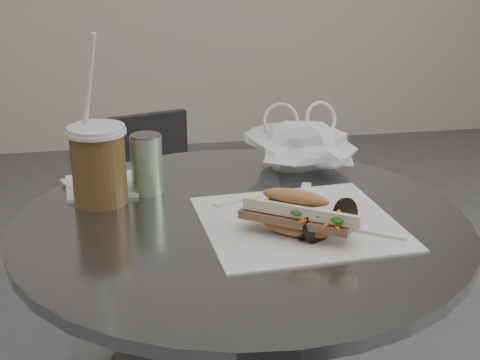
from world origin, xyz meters
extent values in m
cylinder|color=slate|center=(0.00, 0.20, 0.73)|extent=(0.76, 0.76, 0.02)
cylinder|color=#2C2C2F|center=(-0.10, 0.84, 0.22)|extent=(0.06, 0.06, 0.45)
cylinder|color=#2C2C2F|center=(-0.10, 0.84, 0.45)|extent=(0.38, 0.38, 0.02)
cube|color=#2C2C2F|center=(-0.15, 1.01, 0.58)|extent=(0.29, 0.11, 0.26)
cube|color=white|center=(0.09, 0.16, 0.74)|extent=(0.33, 0.31, 0.00)
ellipsoid|color=#CA884C|center=(0.07, 0.11, 0.75)|extent=(0.22, 0.19, 0.02)
cube|color=brown|center=(0.07, 0.11, 0.77)|extent=(0.18, 0.14, 0.01)
ellipsoid|color=#CA884C|center=(0.07, 0.12, 0.80)|extent=(0.22, 0.19, 0.04)
cylinder|color=brown|center=(-0.23, 0.32, 0.80)|extent=(0.09, 0.09, 0.13)
cylinder|color=silver|center=(-0.23, 0.32, 0.87)|extent=(0.10, 0.10, 0.01)
cylinder|color=white|center=(-0.24, 0.32, 0.92)|extent=(0.05, 0.06, 0.24)
cylinder|color=black|center=(0.10, 0.09, 0.77)|extent=(0.06, 0.04, 0.06)
cylinder|color=black|center=(0.15, 0.13, 0.77)|extent=(0.06, 0.04, 0.06)
cube|color=black|center=(0.13, 0.11, 0.76)|extent=(0.02, 0.02, 0.01)
cube|color=white|center=(-0.23, 0.39, 0.74)|extent=(0.14, 0.14, 0.01)
cube|color=white|center=(-0.23, 0.39, 0.75)|extent=(0.16, 0.16, 0.00)
cylinder|color=#5EA166|center=(-0.15, 0.35, 0.79)|extent=(0.06, 0.06, 0.11)
cylinder|color=slate|center=(-0.15, 0.35, 0.85)|extent=(0.05, 0.05, 0.00)
camera|label=1|loc=(-0.18, -0.81, 1.19)|focal=50.00mm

